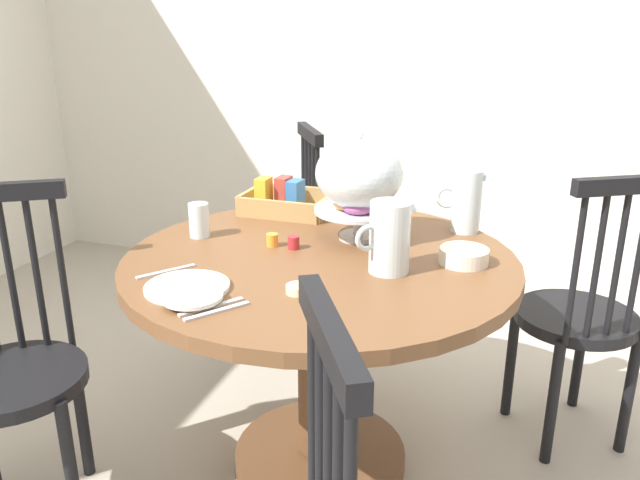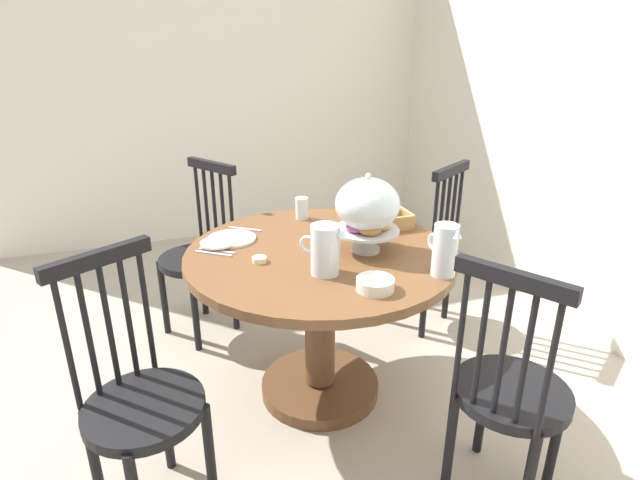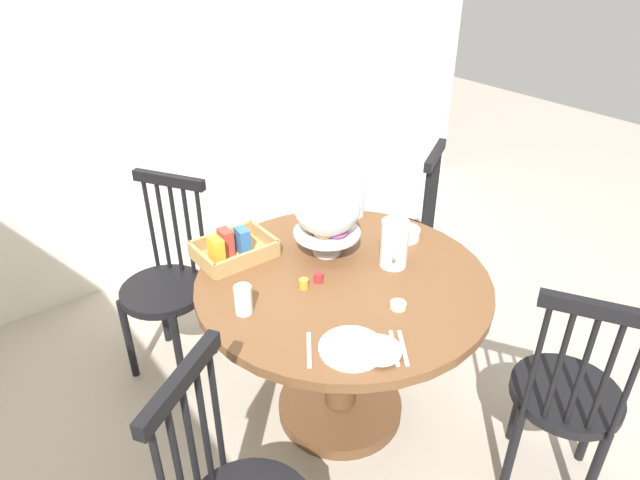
# 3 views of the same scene
# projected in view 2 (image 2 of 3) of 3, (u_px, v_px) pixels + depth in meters

# --- Properties ---
(ground_plane) EXTENTS (10.00, 10.00, 0.00)m
(ground_plane) POSITION_uv_depth(u_px,v_px,m) (291.00, 415.00, 2.31)
(ground_plane) COLOR #A89E8E
(wall_left) EXTENTS (0.06, 4.32, 2.60)m
(wall_left) POSITION_uv_depth(u_px,v_px,m) (250.00, 76.00, 4.07)
(wall_left) COLOR silver
(wall_left) RESTS_ON ground_plane
(dining_table) EXTENTS (1.16, 1.16, 0.74)m
(dining_table) POSITION_uv_depth(u_px,v_px,m) (320.00, 296.00, 2.28)
(dining_table) COLOR brown
(dining_table) RESTS_ON ground_plane
(windsor_chair_near_window) EXTENTS (0.46, 0.45, 0.97)m
(windsor_chair_near_window) POSITION_uv_depth(u_px,v_px,m) (509.00, 395.00, 1.75)
(windsor_chair_near_window) COLOR black
(windsor_chair_near_window) RESTS_ON ground_plane
(windsor_chair_by_cabinet) EXTENTS (0.46, 0.46, 0.97)m
(windsor_chair_by_cabinet) POSITION_uv_depth(u_px,v_px,m) (421.00, 251.00, 2.92)
(windsor_chair_by_cabinet) COLOR black
(windsor_chair_by_cabinet) RESTS_ON ground_plane
(windsor_chair_facing_door) EXTENTS (0.46, 0.46, 0.97)m
(windsor_chair_facing_door) POSITION_uv_depth(u_px,v_px,m) (199.00, 258.00, 2.83)
(windsor_chair_facing_door) COLOR black
(windsor_chair_facing_door) RESTS_ON ground_plane
(windsor_chair_far_side) EXTENTS (0.45, 0.45, 0.97)m
(windsor_chair_far_side) POSITION_uv_depth(u_px,v_px,m) (140.00, 405.00, 1.71)
(windsor_chair_far_side) COLOR black
(windsor_chair_far_side) RESTS_ON ground_plane
(pastry_stand_with_dome) EXTENTS (0.28, 0.28, 0.34)m
(pastry_stand_with_dome) POSITION_uv_depth(u_px,v_px,m) (367.00, 208.00, 2.12)
(pastry_stand_with_dome) COLOR silver
(pastry_stand_with_dome) RESTS_ON dining_table
(orange_juice_pitcher) EXTENTS (0.15, 0.16, 0.20)m
(orange_juice_pitcher) POSITION_uv_depth(u_px,v_px,m) (325.00, 252.00, 1.96)
(orange_juice_pitcher) COLOR silver
(orange_juice_pitcher) RESTS_ON dining_table
(milk_pitcher) EXTENTS (0.18, 0.09, 0.21)m
(milk_pitcher) POSITION_uv_depth(u_px,v_px,m) (444.00, 252.00, 1.94)
(milk_pitcher) COLOR silver
(milk_pitcher) RESTS_ON dining_table
(cereal_basket) EXTENTS (0.32, 0.24, 0.12)m
(cereal_basket) POSITION_uv_depth(u_px,v_px,m) (379.00, 214.00, 2.53)
(cereal_basket) COLOR tan
(cereal_basket) RESTS_ON dining_table
(china_plate_large) EXTENTS (0.22, 0.22, 0.01)m
(china_plate_large) POSITION_uv_depth(u_px,v_px,m) (231.00, 239.00, 2.31)
(china_plate_large) COLOR white
(china_plate_large) RESTS_ON dining_table
(china_plate_small) EXTENTS (0.15, 0.15, 0.01)m
(china_plate_small) POSITION_uv_depth(u_px,v_px,m) (217.00, 243.00, 2.24)
(china_plate_small) COLOR white
(china_plate_small) RESTS_ON china_plate_large
(cereal_bowl) EXTENTS (0.14, 0.14, 0.04)m
(cereal_bowl) POSITION_uv_depth(u_px,v_px,m) (375.00, 284.00, 1.85)
(cereal_bowl) COLOR white
(cereal_bowl) RESTS_ON dining_table
(drinking_glass) EXTENTS (0.06, 0.06, 0.11)m
(drinking_glass) POSITION_uv_depth(u_px,v_px,m) (302.00, 208.00, 2.56)
(drinking_glass) COLOR silver
(drinking_glass) RESTS_ON dining_table
(butter_dish) EXTENTS (0.06, 0.06, 0.02)m
(butter_dish) POSITION_uv_depth(u_px,v_px,m) (259.00, 260.00, 2.08)
(butter_dish) COLOR beige
(butter_dish) RESTS_ON dining_table
(jam_jar_strawberry) EXTENTS (0.04, 0.04, 0.04)m
(jam_jar_strawberry) POSITION_uv_depth(u_px,v_px,m) (320.00, 238.00, 2.28)
(jam_jar_strawberry) COLOR #B7282D
(jam_jar_strawberry) RESTS_ON dining_table
(jam_jar_apricot) EXTENTS (0.04, 0.04, 0.04)m
(jam_jar_apricot) POSITION_uv_depth(u_px,v_px,m) (316.00, 232.00, 2.35)
(jam_jar_apricot) COLOR orange
(jam_jar_apricot) RESTS_ON dining_table
(table_knife) EXTENTS (0.11, 0.15, 0.01)m
(table_knife) POSITION_uv_depth(u_px,v_px,m) (217.00, 251.00, 2.19)
(table_knife) COLOR silver
(table_knife) RESTS_ON dining_table
(dinner_fork) EXTENTS (0.11, 0.15, 0.01)m
(dinner_fork) POSITION_uv_depth(u_px,v_px,m) (213.00, 253.00, 2.16)
(dinner_fork) COLOR silver
(dinner_fork) RESTS_ON dining_table
(soup_spoon) EXTENTS (0.11, 0.15, 0.01)m
(soup_spoon) POSITION_uv_depth(u_px,v_px,m) (245.00, 229.00, 2.44)
(soup_spoon) COLOR silver
(soup_spoon) RESTS_ON dining_table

